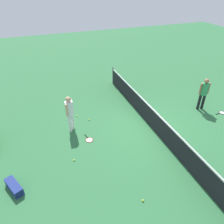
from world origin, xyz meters
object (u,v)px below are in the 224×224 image
player_far_side (204,92)px  tennis_racket_near_player (89,140)px  tennis_ball_near_player (89,120)px  tennis_racket_far_player (222,113)px  tennis_ball_midcourt (77,116)px  equipment_bag (15,187)px  player_near_side (70,111)px  tennis_ball_baseline (74,160)px  tennis_ball_by_net (143,201)px

player_far_side → tennis_racket_near_player: (0.39, -6.06, -1.00)m
player_far_side → tennis_ball_near_player: size_ratio=25.76×
tennis_racket_far_player → tennis_ball_midcourt: size_ratio=8.91×
equipment_bag → tennis_racket_near_player: bearing=118.5°
tennis_racket_near_player → tennis_ball_near_player: bearing=164.8°
tennis_ball_midcourt → player_near_side: bearing=-24.5°
player_far_side → tennis_ball_baseline: bearing=-79.0°
player_far_side → tennis_racket_far_player: size_ratio=2.89×
tennis_ball_midcourt → equipment_bag: bearing=-38.8°
player_far_side → equipment_bag: bearing=-77.7°
player_near_side → tennis_ball_near_player: 1.41m
tennis_racket_near_player → equipment_bag: 3.30m
player_far_side → tennis_ball_baseline: size_ratio=25.76×
tennis_ball_by_net → equipment_bag: size_ratio=0.08×
player_far_side → tennis_ball_midcourt: bearing=-103.9°
tennis_ball_near_player → player_near_side: bearing=-64.1°
player_far_side → tennis_ball_near_player: (-1.01, -5.68, -0.98)m
player_near_side → player_far_side: 6.63m
equipment_bag → tennis_ball_by_net: bearing=64.1°
tennis_racket_near_player → tennis_ball_near_player: tennis_ball_near_player is taller
tennis_racket_near_player → tennis_racket_far_player: size_ratio=1.03×
tennis_racket_near_player → tennis_racket_far_player: bearing=87.2°
player_near_side → player_far_side: same height
tennis_racket_far_player → tennis_ball_baseline: size_ratio=8.91×
equipment_bag → player_near_side: bearing=136.9°
player_far_side → tennis_racket_far_player: player_far_side is taller
tennis_racket_far_player → tennis_ball_midcourt: tennis_ball_midcourt is taller
tennis_racket_far_player → tennis_ball_near_player: bearing=-104.9°
player_near_side → equipment_bag: size_ratio=2.02×
player_far_side → equipment_bag: player_far_side is taller
tennis_racket_far_player → player_far_side: bearing=-132.1°
tennis_racket_far_player → equipment_bag: size_ratio=0.70×
player_far_side → tennis_racket_far_player: bearing=47.9°
tennis_ball_near_player → tennis_ball_baseline: (2.36, -1.22, 0.00)m
tennis_racket_near_player → tennis_ball_midcourt: 1.91m
player_far_side → tennis_ball_baseline: player_far_side is taller
tennis_racket_near_player → tennis_ball_baseline: tennis_ball_baseline is taller
tennis_ball_near_player → tennis_ball_midcourt: bearing=-136.9°
tennis_ball_near_player → tennis_ball_by_net: same height
tennis_ball_by_net → tennis_ball_baseline: bearing=-145.6°
tennis_ball_midcourt → tennis_ball_baseline: bearing=-14.5°
tennis_ball_by_net → tennis_racket_near_player: bearing=-166.6°
tennis_ball_baseline → tennis_racket_near_player: bearing=138.7°
tennis_ball_midcourt → tennis_ball_near_player: bearing=43.1°
tennis_racket_far_player → tennis_ball_midcourt: (-2.24, -6.96, 0.02)m
player_far_side → player_near_side: bearing=-94.9°
player_near_side → tennis_racket_near_player: 1.48m
equipment_bag → tennis_ball_near_player: bearing=132.2°
tennis_racket_far_player → equipment_bag: 9.84m
tennis_racket_near_player → equipment_bag: bearing=-61.5°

